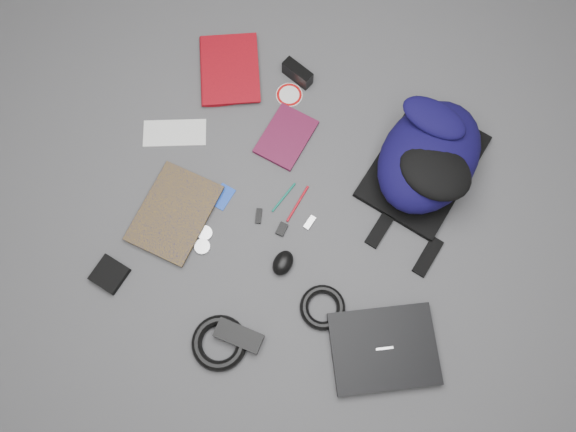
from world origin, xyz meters
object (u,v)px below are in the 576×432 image
(textbook_red, at_px, (200,72))
(compact_camera, at_px, (298,73))
(laptop, at_px, (384,349))
(pouch, at_px, (110,274))
(mouse, at_px, (283,263))
(power_brick, at_px, (239,336))
(backpack, at_px, (429,156))
(comic_book, at_px, (145,200))
(dvd_case, at_px, (286,137))

(textbook_red, xyz_separation_m, compact_camera, (0.32, 0.08, 0.02))
(laptop, height_order, pouch, laptop)
(mouse, relative_size, power_brick, 0.58)
(power_brick, bearing_deg, backpack, 64.99)
(comic_book, xyz_separation_m, dvd_case, (0.37, 0.34, -0.00))
(textbook_red, distance_m, comic_book, 0.49)
(compact_camera, distance_m, power_brick, 0.89)
(backpack, xyz_separation_m, power_brick, (-0.41, -0.69, -0.08))
(textbook_red, xyz_separation_m, mouse, (0.46, -0.56, 0.01))
(compact_camera, xyz_separation_m, pouch, (-0.36, -0.83, -0.02))
(comic_book, relative_size, pouch, 3.11)
(mouse, height_order, pouch, mouse)
(textbook_red, distance_m, power_brick, 0.90)
(power_brick, bearing_deg, comic_book, 148.24)
(comic_book, bearing_deg, dvd_case, 51.22)
(dvd_case, bearing_deg, power_brick, -73.06)
(dvd_case, relative_size, mouse, 2.42)
(laptop, distance_m, compact_camera, 0.94)
(comic_book, distance_m, pouch, 0.26)
(laptop, relative_size, pouch, 3.30)
(laptop, xyz_separation_m, power_brick, (-0.42, -0.09, 0.00))
(dvd_case, distance_m, compact_camera, 0.23)
(laptop, relative_size, mouse, 3.72)
(dvd_case, distance_m, mouse, 0.43)
(backpack, height_order, laptop, backpack)
(laptop, height_order, mouse, mouse)
(comic_book, relative_size, compact_camera, 2.68)
(backpack, bearing_deg, laptop, -72.58)
(backpack, distance_m, power_brick, 0.80)
(mouse, bearing_deg, laptop, -13.28)
(backpack, relative_size, mouse, 5.47)
(backpack, height_order, mouse, backpack)
(laptop, height_order, compact_camera, compact_camera)
(power_brick, bearing_deg, laptop, 17.26)
(laptop, relative_size, power_brick, 2.17)
(backpack, height_order, compact_camera, backpack)
(comic_book, relative_size, mouse, 3.51)
(laptop, xyz_separation_m, textbook_red, (-0.82, 0.72, -0.00))
(comic_book, relative_size, power_brick, 2.05)
(dvd_case, height_order, pouch, pouch)
(dvd_case, distance_m, pouch, 0.71)
(mouse, bearing_deg, power_brick, -93.28)
(textbook_red, xyz_separation_m, power_brick, (0.40, -0.81, 0.00))
(textbook_red, relative_size, mouse, 3.25)
(comic_book, relative_size, dvd_case, 1.45)
(compact_camera, bearing_deg, mouse, -53.19)
(dvd_case, xyz_separation_m, compact_camera, (-0.03, 0.23, 0.02))
(pouch, bearing_deg, power_brick, -8.12)
(textbook_red, bearing_deg, power_brick, -84.31)
(backpack, relative_size, compact_camera, 4.17)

